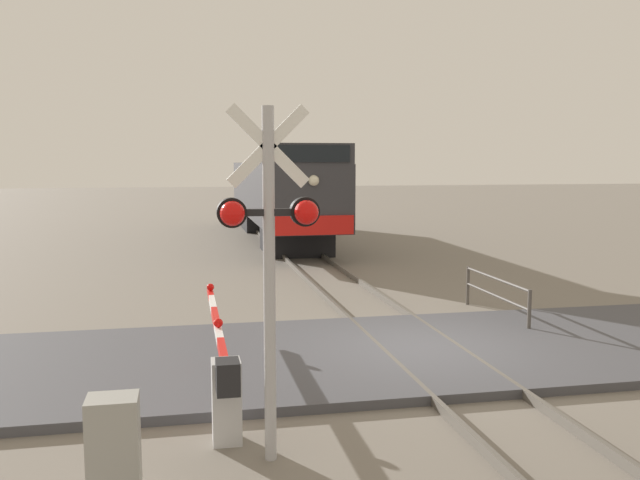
{
  "coord_description": "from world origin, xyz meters",
  "views": [
    {
      "loc": [
        -4.21,
        -11.42,
        3.54
      ],
      "look_at": [
        -0.98,
        4.53,
        1.62
      ],
      "focal_mm": 37.87,
      "sensor_mm": 36.0,
      "label": 1
    }
  ],
  "objects": [
    {
      "name": "ground_plane",
      "position": [
        0.0,
        0.0,
        0.0
      ],
      "size": [
        160.0,
        160.0,
        0.0
      ],
      "primitive_type": "plane",
      "color": "slate"
    },
    {
      "name": "rail_track_left",
      "position": [
        -0.72,
        0.0,
        0.07
      ],
      "size": [
        0.08,
        80.0,
        0.15
      ],
      "primitive_type": "cube",
      "color": "#59544C",
      "rests_on": "ground_plane"
    },
    {
      "name": "rail_track_right",
      "position": [
        0.72,
        0.0,
        0.07
      ],
      "size": [
        0.08,
        80.0,
        0.15
      ],
      "primitive_type": "cube",
      "color": "#59544C",
      "rests_on": "ground_plane"
    },
    {
      "name": "road_surface",
      "position": [
        0.0,
        0.0,
        0.07
      ],
      "size": [
        36.0,
        5.0,
        0.15
      ],
      "primitive_type": "cube",
      "color": "#47474C",
      "rests_on": "ground_plane"
    },
    {
      "name": "locomotive",
      "position": [
        0.0,
        18.16,
        2.09
      ],
      "size": [
        2.86,
        16.28,
        4.11
      ],
      "color": "black",
      "rests_on": "ground_plane"
    },
    {
      "name": "crossing_signal",
      "position": [
        -3.26,
        -3.79,
        2.61
      ],
      "size": [
        1.18,
        0.33,
        4.18
      ],
      "color": "#ADADB2",
      "rests_on": "ground_plane"
    },
    {
      "name": "crossing_gate",
      "position": [
        -3.74,
        -2.38,
        0.74
      ],
      "size": [
        0.36,
        5.9,
        1.18
      ],
      "color": "silver",
      "rests_on": "ground_plane"
    },
    {
      "name": "utility_cabinet",
      "position": [
        -4.95,
        -4.69,
        0.61
      ],
      "size": [
        0.51,
        0.42,
        1.21
      ],
      "primitive_type": "cube",
      "color": "#999993",
      "rests_on": "ground_plane"
    },
    {
      "name": "guard_railing",
      "position": [
        2.61,
        2.38,
        0.63
      ],
      "size": [
        0.08,
        3.1,
        0.95
      ],
      "color": "#4C4742",
      "rests_on": "ground_plane"
    }
  ]
}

